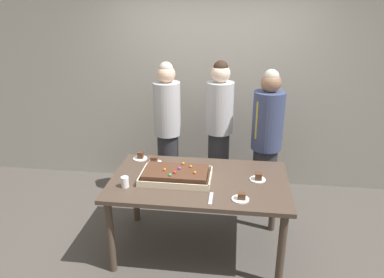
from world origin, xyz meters
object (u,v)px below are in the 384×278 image
Objects in this scene: plated_slice_near_left at (140,157)px; person_serving_front at (219,131)px; plated_slice_far_left at (241,198)px; party_table at (199,188)px; plated_slice_far_right at (154,161)px; person_green_shirt_behind at (167,130)px; cake_server_utensil at (211,198)px; person_striped_tie_right at (266,142)px; plated_slice_near_right at (258,178)px; drink_cup_nearest at (125,182)px; sheet_cake at (176,175)px.

plated_slice_near_left is 0.99m from person_serving_front.
plated_slice_far_left is 0.09× the size of person_serving_front.
party_table is 0.96× the size of person_serving_front.
party_table is at bearing -31.56° from plated_slice_far_right.
person_green_shirt_behind is (0.01, 0.67, 0.10)m from plated_slice_far_right.
person_striped_tie_right is at bearing 65.33° from cake_server_utensil.
party_table is 11.18× the size of plated_slice_far_left.
plated_slice_far_left is at bearing 33.45° from person_striped_tie_right.
plated_slice_near_right is at bearing -15.36° from plated_slice_near_left.
person_striped_tie_right reaches higher than plated_slice_near_left.
drink_cup_nearest is at bearing -22.84° from person_green_shirt_behind.
plated_slice_far_right is 0.92m from person_serving_front.
person_striped_tie_right is (0.12, 0.75, 0.08)m from plated_slice_near_right.
plated_slice_far_left is 0.75× the size of cake_server_utensil.
cake_server_utensil is (0.36, -0.33, -0.04)m from sheet_cake.
plated_slice_near_left is 0.09× the size of person_green_shirt_behind.
plated_slice_near_right is 1.00× the size of plated_slice_far_right.
party_table is 0.97× the size of person_green_shirt_behind.
cake_server_utensil is (-0.26, -0.02, -0.02)m from plated_slice_far_left.
person_striped_tie_right reaches higher than sheet_cake.
plated_slice_near_left reaches higher than plated_slice_far_left.
sheet_cake is 1.05m from person_serving_front.
drink_cup_nearest reaches higher than plated_slice_near_right.
plated_slice_far_right is (-0.28, 0.33, -0.02)m from sheet_cake.
sheet_cake is 0.69m from plated_slice_far_left.
plated_slice_far_right is 0.56m from drink_cup_nearest.
person_striped_tie_right is at bearing 38.22° from drink_cup_nearest.
person_serving_front is at bearing 74.25° from person_green_shirt_behind.
drink_cup_nearest is 0.06× the size of person_serving_front.
plated_slice_near_left is 1.50× the size of drink_cup_nearest.
plated_slice_near_right is at bearing 44.19° from person_serving_front.
plated_slice_near_left is at bearing -34.93° from person_serving_front.
plated_slice_near_left is at bearing 153.51° from plated_slice_far_right.
plated_slice_far_left is 1.10m from plated_slice_far_right.
sheet_cake is 6.64× the size of drink_cup_nearest.
plated_slice_near_left is at bearing 137.75° from cake_server_utensil.
person_green_shirt_behind is (0.18, 0.58, 0.10)m from plated_slice_near_left.
plated_slice_near_right is (0.77, 0.08, -0.02)m from sheet_cake.
party_table is 0.52m from plated_slice_far_left.
cake_server_utensil is 0.12× the size of person_striped_tie_right.
plated_slice_far_right is (-0.90, 0.63, 0.00)m from plated_slice_far_left.
sheet_cake reaches higher than plated_slice_far_right.
person_green_shirt_behind is at bearing 116.60° from party_table.
person_serving_front reaches higher than sheet_cake.
sheet_cake is 0.48m from drink_cup_nearest.
person_striped_tie_right reaches higher than drink_cup_nearest.
plated_slice_far_right is 0.75× the size of cake_server_utensil.
person_serving_front is (0.80, 0.58, 0.12)m from plated_slice_near_left.
plated_slice_near_right is 1.00× the size of plated_slice_far_left.
person_serving_front is (-0.01, 1.32, 0.14)m from cake_server_utensil.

